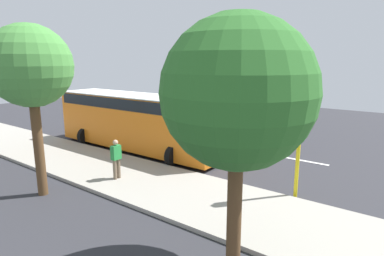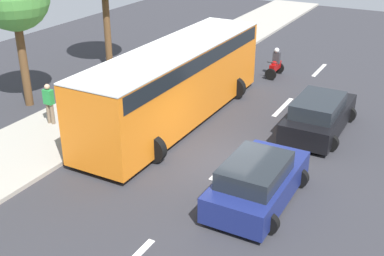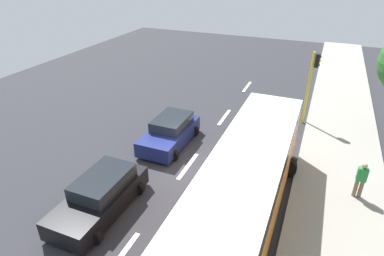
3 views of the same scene
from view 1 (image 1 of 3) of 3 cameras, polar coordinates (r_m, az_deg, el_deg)
name	(u,v)px [view 1 (image 1 of 3)]	position (r m, az deg, el deg)	size (l,w,h in m)	color
ground_plane	(207,144)	(19.98, 2.77, -2.88)	(40.00, 60.00, 0.10)	#2D2D33
sidewalk	(121,173)	(14.90, -12.56, -7.89)	(4.00, 60.00, 0.15)	#9E998E
lane_stripe_far_north	(89,122)	(28.29, -17.84, 1.08)	(0.20, 2.40, 0.01)	white
lane_stripe_north	(139,131)	(23.74, -9.33, -0.51)	(0.20, 2.40, 0.01)	white
lane_stripe_mid	(208,143)	(19.97, 2.78, -2.73)	(0.20, 2.40, 0.01)	white
lane_stripe_south	(305,161)	(17.49, 19.40, -5.55)	(0.20, 2.40, 0.01)	white
car_black	(176,120)	(23.87, -2.87, 1.44)	(2.33, 4.56, 1.52)	black
car_dark_blue	(245,131)	(20.48, 9.45, -0.47)	(2.36, 4.22, 1.52)	navy
city_bus	(138,118)	(18.53, -9.63, 1.79)	(3.20, 11.00, 3.16)	orange
motorcycle	(86,120)	(25.42, -18.35, 1.33)	(0.60, 1.30, 1.53)	black
pedestrian_near_signal	(116,158)	(13.83, -13.34, -5.20)	(0.40, 0.24, 1.69)	#72604C
traffic_light_corner	(299,122)	(11.97, 18.58, 1.07)	(0.49, 0.24, 4.50)	yellow
street_tree_north	(238,94)	(7.25, 8.14, 6.03)	(3.53, 3.53, 6.12)	brown
street_tree_south	(30,67)	(12.92, -26.80, 9.61)	(2.96, 2.96, 6.35)	brown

